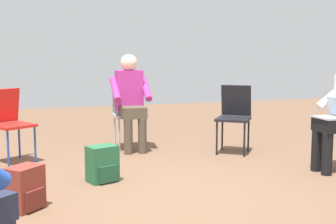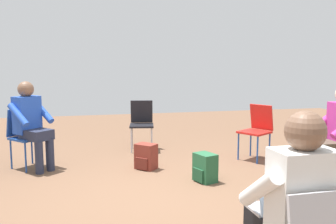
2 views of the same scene
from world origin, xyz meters
The scene contains 7 objects.
ground_plane centered at (0.00, 0.00, 0.00)m, with size 14.00×14.00×0.00m, color brown.
chair_northeast centered at (1.84, 1.33, 0.50)m, with size 0.58×0.56×0.85m.
chair_east centered at (2.26, -0.16, 0.50)m, with size 0.45×0.41×0.85m.
chair_southeast centered at (1.55, -1.37, 0.50)m, with size 0.58×0.57×0.85m.
person_in_magenta centered at (2.09, -0.16, 0.69)m, with size 0.53×0.50×1.24m.
backpack_near_laptop_user centered at (0.69, 0.46, 0.16)m, with size 0.30×0.33×0.36m.
backpack_by_empty_chair centered at (0.07, 1.20, 0.16)m, with size 0.34×0.34×0.36m.
Camera 1 is at (-3.79, 1.19, 1.28)m, focal length 50.00 mm.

